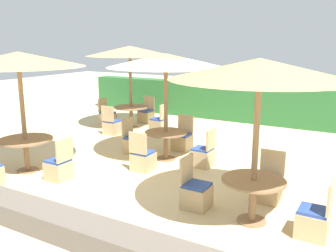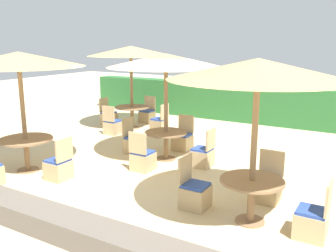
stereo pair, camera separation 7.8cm
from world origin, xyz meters
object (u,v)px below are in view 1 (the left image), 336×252
Objects in this scene: patio_chair_back_left_west at (107,117)px; patio_chair_back_left_south at (112,126)px; round_table_center at (166,138)px; parasol_back_left at (130,51)px; patio_chair_center_east at (203,156)px; patio_chair_back_left_north at (146,115)px; parasol_center at (166,61)px; patio_chair_front_right_north at (268,187)px; round_table_front_right at (253,189)px; patio_chair_front_right_east at (314,221)px; round_table_back_left at (131,111)px; patio_chair_back_left_east at (159,124)px; patio_chair_front_left_east at (59,168)px; patio_chair_center_north at (182,140)px; patio_chair_center_south at (143,159)px; patio_chair_center_west at (134,143)px; round_table_front_left at (26,145)px; parasol_front_right at (260,70)px; patio_chair_front_right_west at (196,193)px; parasol_front_left at (18,60)px.

patio_chair_back_left_south is at bearing 44.64° from patio_chair_back_left_west.
parasol_back_left is at bearing 139.34° from round_table_center.
patio_chair_center_east and patio_chair_back_left_north have the same top height.
patio_chair_front_right_north is at bearing -22.32° from parasol_center.
patio_chair_back_left_west is at bearing 178.77° from parasol_back_left.
patio_chair_center_east is at bearing -32.33° from parasol_back_left.
patio_chair_front_right_east is at bearing -0.33° from round_table_front_right.
patio_chair_back_left_east is (1.09, -0.01, -0.33)m from round_table_back_left.
patio_chair_front_left_east is 5.35m from patio_chair_back_left_west.
patio_chair_center_north is at bearing 69.24° from patio_chair_back_left_west.
parasol_back_left is at bearing 57.67° from patio_chair_center_east.
patio_chair_center_north reaches higher than round_table_front_right.
patio_chair_center_south is at bearing -51.00° from round_table_back_left.
patio_chair_front_right_north is at bearing 141.42° from patio_chair_back_left_north.
parasol_back_left is at bearing -32.12° from patio_chair_front_right_north.
patio_chair_front_right_east is 1.00× the size of patio_chair_back_left_south.
patio_chair_back_left_north is (-2.78, 3.34, -0.29)m from round_table_center.
parasol_center is 2.70× the size of round_table_center.
round_table_front_right is at bearing 60.89° from patio_chair_center_west.
patio_chair_back_left_west is (-2.51, 4.72, 0.00)m from patio_chair_front_left_east.
patio_chair_center_north is at bearing 55.38° from round_table_front_left.
parasol_front_right reaches higher than patio_chair_back_left_east.
parasol_front_right is 7.19m from parasol_back_left.
parasol_front_right is 2.46m from patio_chair_front_right_west.
patio_chair_back_left_west is (-3.74, 3.34, 0.00)m from patio_chair_center_south.
patio_chair_front_right_north is at bearing 89.66° from round_table_front_right.
patio_chair_front_right_west is 1.00× the size of patio_chair_back_left_east.
patio_chair_back_left_north is at bearing 14.94° from patio_chair_front_left_east.
patio_chair_back_left_north is (-5.68, 5.49, -0.31)m from round_table_front_right.
patio_chair_front_right_east is 0.33× the size of parasol_back_left.
patio_chair_front_right_east is 0.81× the size of round_table_back_left.
patio_chair_back_left_west is (-1.48, 4.70, -2.25)m from parasol_front_left.
round_table_front_left is (-3.33, -2.29, 0.36)m from patio_chair_center_east.
patio_chair_front_left_east is at bearing -1.36° from round_table_front_left.
parasol_front_right is at bearing 2.02° from parasol_front_left.
patio_chair_back_left_north is at bearing 94.91° from parasol_front_left.
patio_chair_center_south is 2.22m from patio_chair_front_right_west.
parasol_back_left reaches higher than parasol_center.
round_table_front_left is at bearing 171.91° from patio_chair_back_left_east.
parasol_center is 2.39m from patio_chair_center_south.
patio_chair_front_right_west is (2.85, -2.14, 0.00)m from patio_chair_center_west.
patio_chair_back_left_east is (-1.63, 2.33, -0.29)m from round_table_center.
patio_chair_back_left_east is at bearing 115.72° from patio_chair_center_south.
round_table_front_right is (1.86, -2.11, 0.31)m from patio_chair_center_east.
round_table_center is 0.92× the size of round_table_back_left.
patio_chair_center_north is 3.80m from parasol_back_left.
parasol_center is 4.04m from round_table_back_left.
patio_chair_back_left_east is at bearing 125.00° from parasol_center.
patio_chair_center_south is at bearing 122.43° from patio_chair_back_left_north.
round_table_center is 0.99m from patio_chair_center_north.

